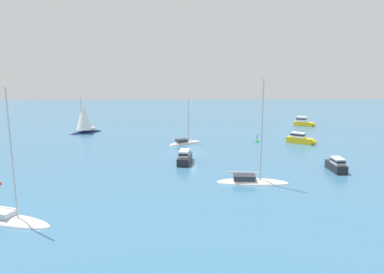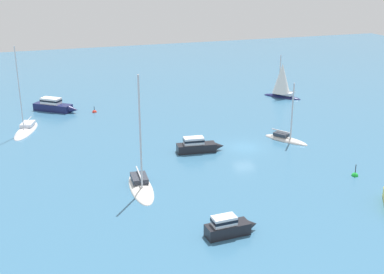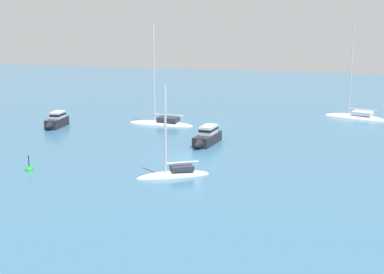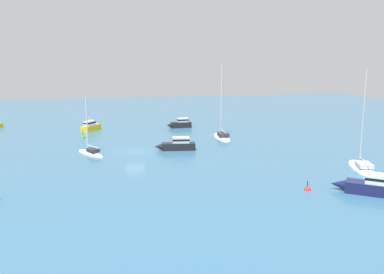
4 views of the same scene
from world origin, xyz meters
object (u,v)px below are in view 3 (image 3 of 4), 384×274
(sloop_1, at_px, (355,117))
(ketch, at_px, (174,175))
(powerboat, at_px, (56,121))
(ketch_1, at_px, (162,123))
(cabin_cruiser, at_px, (207,137))
(channel_buoy, at_px, (29,170))

(sloop_1, height_order, ketch, sloop_1)
(powerboat, distance_m, ketch, 24.06)
(powerboat, bearing_deg, ketch, 47.63)
(ketch_1, bearing_deg, cabin_cruiser, 135.27)
(sloop_1, xyz_separation_m, powerboat, (-32.65, -14.74, 0.61))
(ketch_1, xyz_separation_m, channel_buoy, (-4.34, -21.43, -0.19))
(cabin_cruiser, height_order, channel_buoy, cabin_cruiser)
(powerboat, xyz_separation_m, channel_buoy, (6.60, -16.77, -0.72))
(powerboat, bearing_deg, cabin_cruiser, 75.49)
(sloop_1, distance_m, channel_buoy, 40.88)
(sloop_1, distance_m, ketch, 33.27)
(cabin_cruiser, bearing_deg, sloop_1, 149.25)
(ketch, bearing_deg, powerboat, -70.47)
(channel_buoy, bearing_deg, sloop_1, 50.41)
(ketch, height_order, cabin_cruiser, ketch)
(powerboat, relative_size, cabin_cruiser, 0.79)
(cabin_cruiser, bearing_deg, powerboat, -95.11)
(sloop_1, distance_m, cabin_cruiser, 23.45)
(ketch, bearing_deg, cabin_cruiser, -120.13)
(sloop_1, relative_size, cabin_cruiser, 2.06)
(sloop_1, height_order, ketch_1, ketch_1)
(powerboat, relative_size, ketch, 0.58)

